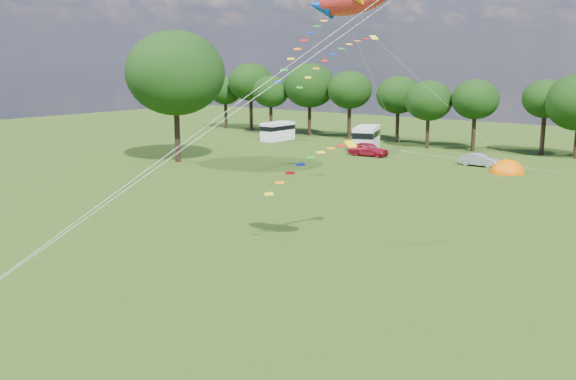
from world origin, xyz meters
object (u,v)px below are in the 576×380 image
Objects in this scene: campervan_a at (278,131)px; tent_orange at (507,173)px; car_a at (368,149)px; campervan_b at (366,137)px; car_b at (479,160)px; big_tree at (175,73)px.

tent_orange is (32.34, -6.03, -1.26)m from campervan_a.
campervan_b is at bearing 27.48° from car_a.
campervan_a is 32.92m from tent_orange.
car_a is 12.28m from car_b.
big_tree is at bearing 122.09° from car_b.
tent_orange is at bearing -100.21° from campervan_a.
car_b is at bearing 149.20° from tent_orange.
car_b is (12.25, 0.79, -0.12)m from car_a.
campervan_b reaches higher than tent_orange.
campervan_b is 1.76× the size of tent_orange.
car_a is 1.25× the size of car_b.
big_tree reaches higher than car_a.
big_tree is 3.81× the size of tent_orange.
car_a is 1.30× the size of tent_orange.
tent_orange is (3.55, -2.12, -0.62)m from car_b.
big_tree reaches higher than tent_orange.
big_tree is 22.02m from campervan_a.
campervan_b is at bearing 61.06° from big_tree.
car_b reaches higher than tent_orange.
big_tree is at bearing -170.68° from campervan_a.
campervan_a is (-16.54, 4.70, 0.53)m from car_a.
car_b is 0.74× the size of campervan_a.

